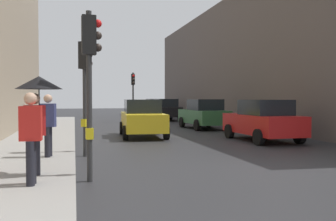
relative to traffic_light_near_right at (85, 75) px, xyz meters
The scene contains 14 objects.
ground_plane 6.38m from the traffic_light_near_right, 35.12° to the right, with size 120.00×120.00×0.00m, color #28282B.
sidewalk_kerb 3.99m from the traffic_light_near_right, 123.15° to the left, with size 2.80×40.00×0.16m, color gray.
building_facade_right 20.91m from the traffic_light_near_right, 40.28° to the left, with size 12.00×34.50×8.76m, color #5B514C.
traffic_light_near_right is the anchor object (origin of this frame).
traffic_light_near_left 3.69m from the traffic_light_near_right, 89.93° to the right, with size 0.44×0.26×3.70m.
traffic_light_far_median 17.15m from the traffic_light_near_right, 76.36° to the left, with size 0.25×0.43×3.79m.
car_dark_suv 19.73m from the traffic_light_near_right, 69.25° to the left, with size 2.14×4.26×1.76m.
car_blue_van 25.46m from the traffic_light_near_right, 72.99° to the left, with size 2.02×4.20×1.76m.
car_green_estate 11.86m from the traffic_light_near_right, 52.39° to the left, with size 2.16×4.27×1.76m.
car_red_sedan 8.01m from the traffic_light_near_right, 18.55° to the left, with size 2.10×4.24×1.76m.
car_yellow_taxi 6.43m from the traffic_light_near_right, 63.24° to the left, with size 2.24×4.31×1.76m.
pedestrian_with_umbrella 3.65m from the traffic_light_near_right, 108.02° to the right, with size 1.00×1.00×2.14m.
pedestrian_with_grey_backpack 1.97m from the traffic_light_near_right, 141.50° to the right, with size 0.64×0.40×1.77m.
pedestrian_in_red_jacket 4.80m from the traffic_light_near_right, 104.46° to the right, with size 0.41×0.36×1.77m.
Camera 1 is at (-5.12, -8.69, 1.82)m, focal length 40.41 mm.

